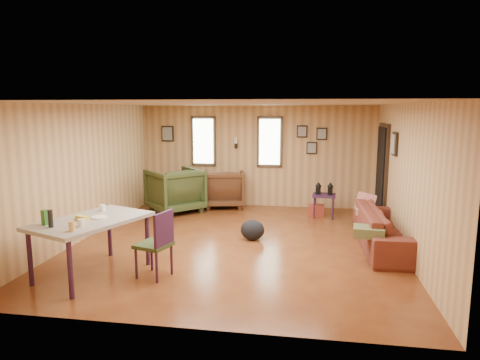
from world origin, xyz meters
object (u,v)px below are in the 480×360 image
object	(u,v)px
sofa	(390,222)
side_table	(324,193)
recliner_green	(175,188)
dining_table	(90,224)
recliner_brown	(224,187)
end_table	(191,188)

from	to	relation	value
sofa	side_table	world-z (taller)	sofa
side_table	sofa	bearing A→B (deg)	-62.74
sofa	side_table	size ratio (longest dim) A/B	2.96
recliner_green	dining_table	distance (m)	3.81
recliner_brown	recliner_green	bearing A→B (deg)	23.00
sofa	end_table	size ratio (longest dim) A/B	3.03
recliner_brown	dining_table	bearing A→B (deg)	65.62
sofa	recliner_green	distance (m)	4.74
end_table	side_table	distance (m)	3.21
recliner_brown	recliner_green	size ratio (longest dim) A/B	0.89
recliner_green	side_table	xyz separation A→B (m)	(3.32, 0.03, -0.02)
recliner_brown	dining_table	world-z (taller)	dining_table
sofa	dining_table	size ratio (longest dim) A/B	1.26
recliner_green	side_table	distance (m)	3.32
sofa	recliner_green	bearing A→B (deg)	64.49
recliner_brown	side_table	size ratio (longest dim) A/B	1.26
recliner_green	side_table	bearing A→B (deg)	135.15
sofa	recliner_brown	xyz separation A→B (m)	(-3.34, 2.62, 0.04)
dining_table	recliner_brown	bearing A→B (deg)	98.87
side_table	recliner_green	bearing A→B (deg)	-179.49
recliner_green	side_table	world-z (taller)	recliner_green
recliner_brown	end_table	distance (m)	0.81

